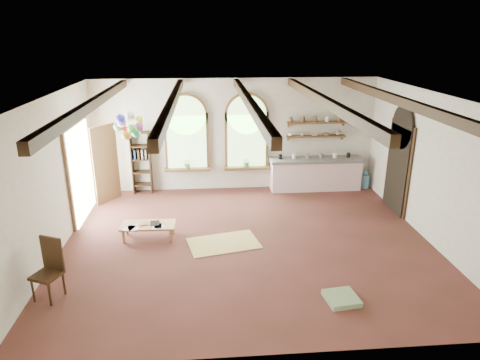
{
  "coord_description": "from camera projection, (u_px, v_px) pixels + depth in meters",
  "views": [
    {
      "loc": [
        -0.87,
        -8.43,
        4.41
      ],
      "look_at": [
        -0.12,
        0.6,
        1.25
      ],
      "focal_mm": 32.0,
      "sensor_mm": 36.0,
      "label": 1
    }
  ],
  "objects": [
    {
      "name": "shelf_cup_a",
      "position": [
        290.0,
        134.0,
        12.22
      ],
      "size": [
        0.12,
        0.1,
        0.1
      ],
      "primitive_type": "imported",
      "color": "white",
      "rests_on": "wall_shelf_lower"
    },
    {
      "name": "shelf_cup_b",
      "position": [
        302.0,
        134.0,
        12.25
      ],
      "size": [
        0.1,
        0.1,
        0.09
      ],
      "primitive_type": "imported",
      "color": "beige",
      "rests_on": "wall_shelf_lower"
    },
    {
      "name": "table_book",
      "position": [
        140.0,
        224.0,
        9.52
      ],
      "size": [
        0.23,
        0.28,
        0.02
      ],
      "primitive_type": "imported",
      "rotation": [
        0.0,
        0.0,
        0.25
      ],
      "color": "olive",
      "rests_on": "coffee_table"
    },
    {
      "name": "wall_shelf_lower",
      "position": [
        316.0,
        136.0,
        12.3
      ],
      "size": [
        1.7,
        0.24,
        0.04
      ],
      "primitive_type": "cube",
      "color": "brown",
      "rests_on": "wall_back"
    },
    {
      "name": "side_chair",
      "position": [
        49.0,
        281.0,
        7.39
      ],
      "size": [
        0.57,
        0.57,
        1.09
      ],
      "color": "#362011",
      "rests_on": "floor"
    },
    {
      "name": "wall_shelf_upper",
      "position": [
        317.0,
        123.0,
        12.17
      ],
      "size": [
        1.7,
        0.24,
        0.04
      ],
      "primitive_type": "cube",
      "color": "brown",
      "rests_on": "wall_back"
    },
    {
      "name": "tablet",
      "position": [
        155.0,
        223.0,
        9.56
      ],
      "size": [
        0.22,
        0.3,
        0.01
      ],
      "primitive_type": "cube",
      "rotation": [
        0.0,
        0.0,
        0.1
      ],
      "color": "black",
      "rests_on": "coffee_table"
    },
    {
      "name": "floor_mat",
      "position": [
        224.0,
        243.0,
        9.38
      ],
      "size": [
        1.68,
        1.24,
        0.02
      ],
      "primitive_type": "cube",
      "rotation": [
        0.0,
        0.0,
        0.22
      ],
      "color": "#D7C76B",
      "rests_on": "floor"
    },
    {
      "name": "floor",
      "position": [
        248.0,
        242.0,
        9.45
      ],
      "size": [
        8.0,
        8.0,
        0.0
      ],
      "primitive_type": "plane",
      "color": "#5E2A26",
      "rests_on": "ground"
    },
    {
      "name": "left_doorway",
      "position": [
        80.0,
        172.0,
        10.46
      ],
      "size": [
        0.1,
        1.9,
        2.5
      ],
      "primitive_type": "cube",
      "color": "brown",
      "rests_on": "floor"
    },
    {
      "name": "bookshelf",
      "position": [
        141.0,
        163.0,
        12.07
      ],
      "size": [
        0.53,
        0.32,
        1.8
      ],
      "color": "#362011",
      "rests_on": "floor"
    },
    {
      "name": "window_left",
      "position": [
        187.0,
        136.0,
        12.03
      ],
      "size": [
        1.3,
        0.28,
        2.2
      ],
      "color": "brown",
      "rests_on": "floor"
    },
    {
      "name": "water_jug_a",
      "position": [
        344.0,
        179.0,
        12.62
      ],
      "size": [
        0.33,
        0.33,
        0.64
      ],
      "color": "teal",
      "rests_on": "floor"
    },
    {
      "name": "potted_plant_left",
      "position": [
        188.0,
        163.0,
        12.19
      ],
      "size": [
        0.27,
        0.23,
        0.3
      ],
      "primitive_type": "imported",
      "color": "#598C4C",
      "rests_on": "window_left"
    },
    {
      "name": "shelf_vase",
      "position": [
        338.0,
        132.0,
        12.31
      ],
      "size": [
        0.18,
        0.18,
        0.19
      ],
      "primitive_type": "imported",
      "color": "slate",
      "rests_on": "wall_shelf_lower"
    },
    {
      "name": "right_doorway",
      "position": [
        397.0,
        170.0,
        10.81
      ],
      "size": [
        0.1,
        1.3,
        2.4
      ],
      "primitive_type": "cube",
      "color": "black",
      "rests_on": "floor"
    },
    {
      "name": "shelf_bowl_a",
      "position": [
        314.0,
        135.0,
        12.28
      ],
      "size": [
        0.22,
        0.22,
        0.05
      ],
      "primitive_type": "imported",
      "color": "beige",
      "rests_on": "wall_shelf_lower"
    },
    {
      "name": "floor_cushion",
      "position": [
        342.0,
        298.0,
        7.38
      ],
      "size": [
        0.6,
        0.6,
        0.09
      ],
      "primitive_type": "cube",
      "rotation": [
        0.0,
        0.0,
        0.13
      ],
      "color": "gray",
      "rests_on": "floor"
    },
    {
      "name": "ceiling_beams",
      "position": [
        249.0,
        101.0,
        8.43
      ],
      "size": [
        6.2,
        6.8,
        0.18
      ],
      "primitive_type": null,
      "color": "#362011",
      "rests_on": "ceiling"
    },
    {
      "name": "coffee_table",
      "position": [
        148.0,
        226.0,
        9.53
      ],
      "size": [
        1.22,
        0.59,
        0.34
      ],
      "color": "#A6724C",
      "rests_on": "floor"
    },
    {
      "name": "water_jug_b",
      "position": [
        365.0,
        180.0,
        12.68
      ],
      "size": [
        0.27,
        0.27,
        0.51
      ],
      "color": "teal",
      "rests_on": "floor"
    },
    {
      "name": "window_right",
      "position": [
        247.0,
        134.0,
        12.16
      ],
      "size": [
        1.3,
        0.28,
        2.2
      ],
      "color": "brown",
      "rests_on": "floor"
    },
    {
      "name": "potted_plant_right",
      "position": [
        247.0,
        162.0,
        12.32
      ],
      "size": [
        0.27,
        0.23,
        0.3
      ],
      "primitive_type": "imported",
      "color": "#598C4C",
      "rests_on": "window_right"
    },
    {
      "name": "balloon_cluster",
      "position": [
        129.0,
        126.0,
        9.93
      ],
      "size": [
        0.72,
        0.74,
        1.14
      ],
      "color": "silver",
      "rests_on": "floor"
    },
    {
      "name": "wall_clock",
      "position": [
        358.0,
        123.0,
        12.35
      ],
      "size": [
        0.32,
        0.04,
        0.32
      ],
      "primitive_type": "cylinder",
      "rotation": [
        1.57,
        0.0,
        0.0
      ],
      "color": "black",
      "rests_on": "wall_back"
    },
    {
      "name": "kitchen_counter",
      "position": [
        315.0,
        174.0,
        12.48
      ],
      "size": [
        2.68,
        0.62,
        0.94
      ],
      "color": "white",
      "rests_on": "floor"
    },
    {
      "name": "shelf_bowl_b",
      "position": [
        326.0,
        134.0,
        12.3
      ],
      "size": [
        0.2,
        0.2,
        0.06
      ],
      "primitive_type": "imported",
      "color": "#8C664C",
      "rests_on": "wall_shelf_lower"
    }
  ]
}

